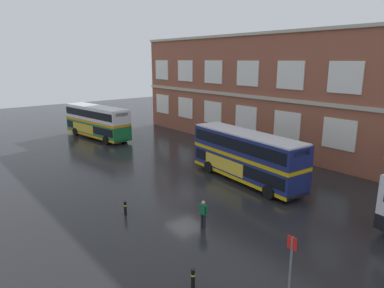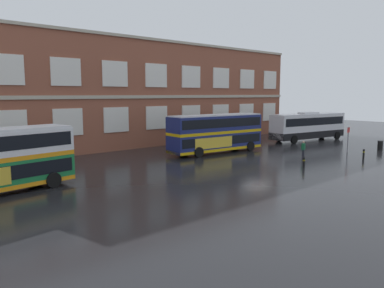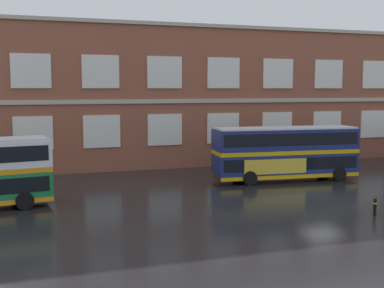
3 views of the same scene
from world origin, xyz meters
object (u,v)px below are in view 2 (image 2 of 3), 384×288
(double_decker_middle, at_px, (216,133))
(station_litter_bin, at_px, (380,145))
(safety_bollard_east, at_px, (364,154))
(waiting_passenger, at_px, (303,149))
(touring_coach, at_px, (308,126))
(bus_stand_flag, at_px, (348,137))
(safety_bollard_west, at_px, (304,163))

(double_decker_middle, distance_m, station_litter_bin, 18.72)
(safety_bollard_east, bearing_deg, waiting_passenger, 134.15)
(station_litter_bin, bearing_deg, safety_bollard_east, -169.14)
(safety_bollard_east, bearing_deg, double_decker_middle, 122.87)
(touring_coach, relative_size, waiting_passenger, 7.21)
(waiting_passenger, xyz_separation_m, safety_bollard_east, (3.99, -4.11, -0.44))
(touring_coach, distance_m, bus_stand_flag, 10.52)
(double_decker_middle, height_order, station_litter_bin, double_decker_middle)
(station_litter_bin, xyz_separation_m, safety_bollard_east, (-7.33, -1.41, -0.03))
(bus_stand_flag, distance_m, safety_bollard_west, 11.44)
(station_litter_bin, distance_m, safety_bollard_east, 7.47)
(bus_stand_flag, relative_size, station_litter_bin, 2.62)
(touring_coach, height_order, safety_bollard_west, touring_coach)
(double_decker_middle, height_order, waiting_passenger, double_decker_middle)
(touring_coach, xyz_separation_m, bus_stand_flag, (-6.14, -8.54, -0.27))
(safety_bollard_west, bearing_deg, double_decker_middle, 87.28)
(double_decker_middle, xyz_separation_m, waiting_passenger, (3.89, -8.08, -1.22))
(touring_coach, distance_m, safety_bollard_east, 14.70)
(station_litter_bin, xyz_separation_m, safety_bollard_west, (-15.73, -0.13, -0.03))
(bus_stand_flag, distance_m, station_litter_bin, 4.87)
(bus_stand_flag, xyz_separation_m, safety_bollard_east, (-2.86, -3.00, -1.14))
(safety_bollard_east, bearing_deg, touring_coach, 52.04)
(touring_coach, xyz_separation_m, station_litter_bin, (-1.67, -10.13, -1.39))
(touring_coach, xyz_separation_m, waiting_passenger, (-12.98, -7.43, -0.98))
(double_decker_middle, bearing_deg, safety_bollard_east, -57.13)
(touring_coach, relative_size, safety_bollard_east, 12.89)
(touring_coach, bearing_deg, safety_bollard_west, -149.48)
(double_decker_middle, relative_size, waiting_passenger, 6.58)
(touring_coach, bearing_deg, waiting_passenger, -150.23)
(safety_bollard_east, bearing_deg, safety_bollard_west, 171.33)
(double_decker_middle, bearing_deg, waiting_passenger, -64.29)
(safety_bollard_west, relative_size, safety_bollard_east, 1.00)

